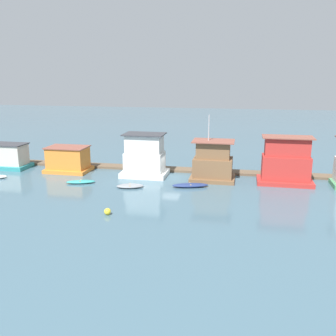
# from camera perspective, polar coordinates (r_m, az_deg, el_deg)

# --- Properties ---
(ground_plane) EXTENTS (200.00, 200.00, 0.00)m
(ground_plane) POSITION_cam_1_polar(r_m,az_deg,el_deg) (46.43, 0.24, -1.38)
(ground_plane) COLOR #426070
(dock_walkway) EXTENTS (59.60, 2.06, 0.30)m
(dock_walkway) POSITION_cam_1_polar(r_m,az_deg,el_deg) (49.59, 0.99, -0.21)
(dock_walkway) COLOR brown
(dock_walkway) RESTS_ON ground_plane
(houseboat_teal) EXTENTS (7.34, 3.47, 3.36)m
(houseboat_teal) POSITION_cam_1_polar(r_m,az_deg,el_deg) (55.59, -23.95, 1.66)
(houseboat_teal) COLOR teal
(houseboat_teal) RESTS_ON ground_plane
(houseboat_orange) EXTENTS (5.59, 3.90, 3.30)m
(houseboat_orange) POSITION_cam_1_polar(r_m,az_deg,el_deg) (50.51, -14.98, 1.24)
(houseboat_orange) COLOR orange
(houseboat_orange) RESTS_ON ground_plane
(houseboat_white) EXTENTS (5.62, 4.11, 5.33)m
(houseboat_white) POSITION_cam_1_polar(r_m,az_deg,el_deg) (46.60, -3.58, 1.70)
(houseboat_white) COLOR white
(houseboat_white) RESTS_ON ground_plane
(houseboat_brown) EXTENTS (5.28, 3.87, 7.84)m
(houseboat_brown) POSITION_cam_1_polar(r_m,az_deg,el_deg) (44.89, 6.86, 0.79)
(houseboat_brown) COLOR brown
(houseboat_brown) RESTS_ON ground_plane
(houseboat_red) EXTENTS (6.29, 3.54, 5.53)m
(houseboat_red) POSITION_cam_1_polar(r_m,az_deg,el_deg) (45.16, 17.53, 0.78)
(houseboat_red) COLOR red
(houseboat_red) RESTS_ON ground_plane
(dinghy_teal) EXTENTS (3.50, 2.10, 0.37)m
(dinghy_teal) POSITION_cam_1_polar(r_m,az_deg,el_deg) (44.91, -13.17, -2.05)
(dinghy_teal) COLOR teal
(dinghy_teal) RESTS_ON ground_plane
(dinghy_grey) EXTENTS (3.29, 2.22, 0.38)m
(dinghy_grey) POSITION_cam_1_polar(r_m,az_deg,el_deg) (42.30, -5.81, -2.73)
(dinghy_grey) COLOR gray
(dinghy_grey) RESTS_ON ground_plane
(dinghy_navy) EXTENTS (4.24, 2.21, 0.45)m
(dinghy_navy) POSITION_cam_1_polar(r_m,az_deg,el_deg) (42.28, 3.40, -2.64)
(dinghy_navy) COLOR navy
(dinghy_navy) RESTS_ON ground_plane
(mooring_post_centre) EXTENTS (0.21, 0.21, 1.34)m
(mooring_post_centre) POSITION_cam_1_polar(r_m,az_deg,el_deg) (53.91, -17.26, 0.88)
(mooring_post_centre) COLOR brown
(mooring_post_centre) RESTS_ON ground_plane
(mooring_post_far_right) EXTENTS (0.21, 0.21, 2.06)m
(mooring_post_far_right) POSITION_cam_1_polar(r_m,az_deg,el_deg) (56.95, -22.65, 1.48)
(mooring_post_far_right) COLOR brown
(mooring_post_far_right) RESTS_ON ground_plane
(buoy_yellow) EXTENTS (0.62, 0.62, 0.62)m
(buoy_yellow) POSITION_cam_1_polar(r_m,az_deg,el_deg) (34.47, -9.20, -6.57)
(buoy_yellow) COLOR yellow
(buoy_yellow) RESTS_ON ground_plane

